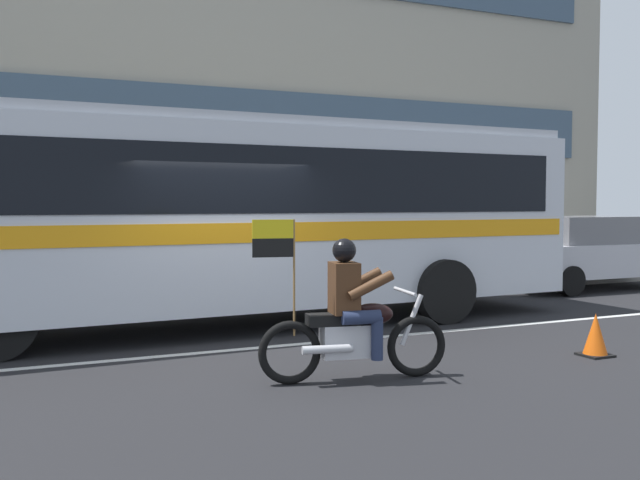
{
  "coord_description": "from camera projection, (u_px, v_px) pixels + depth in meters",
  "views": [
    {
      "loc": [
        -2.9,
        -9.65,
        1.96
      ],
      "look_at": [
        1.13,
        -0.76,
        1.44
      ],
      "focal_mm": 40.33,
      "sensor_mm": 36.0,
      "label": 1
    }
  ],
  "objects": [
    {
      "name": "office_building_facade",
      "position": [
        129.0,
        39.0,
        16.5
      ],
      "size": [
        28.0,
        0.89,
        11.38
      ],
      "color": "gray",
      "rests_on": "ground_plane"
    },
    {
      "name": "sidewalk_curb",
      "position": [
        152.0,
        294.0,
        14.71
      ],
      "size": [
        28.0,
        3.8,
        0.15
      ],
      "primitive_type": "cube",
      "color": "#A39E93",
      "rests_on": "ground_plane"
    },
    {
      "name": "lane_center_stripe",
      "position": [
        238.0,
        349.0,
        9.53
      ],
      "size": [
        26.6,
        0.14,
        0.01
      ],
      "primitive_type": "cube",
      "color": "silver",
      "rests_on": "ground_plane"
    },
    {
      "name": "motorcycle_with_rider",
      "position": [
        352.0,
        320.0,
        7.85
      ],
      "size": [
        2.17,
        0.71,
        1.78
      ],
      "color": "black",
      "rests_on": "ground_plane"
    },
    {
      "name": "fire_hydrant",
      "position": [
        412.0,
        268.0,
        15.8
      ],
      "size": [
        0.22,
        0.3,
        0.75
      ],
      "color": "#4C8C3F",
      "rests_on": "sidewalk_curb"
    },
    {
      "name": "ground_plane",
      "position": [
        225.0,
        342.0,
        10.08
      ],
      "size": [
        60.0,
        60.0,
        0.0
      ],
      "primitive_type": "plane",
      "color": "black"
    },
    {
      "name": "traffic_cone",
      "position": [
        595.0,
        336.0,
        9.12
      ],
      "size": [
        0.36,
        0.36,
        0.55
      ],
      "color": "#EA590F",
      "rests_on": "ground_plane"
    },
    {
      "name": "parked_sedan_curbside",
      "position": [
        586.0,
        251.0,
        16.19
      ],
      "size": [
        4.24,
        1.88,
        1.64
      ],
      "color": "silver",
      "rests_on": "ground_plane"
    },
    {
      "name": "transit_bus",
      "position": [
        237.0,
        207.0,
        11.3
      ],
      "size": [
        11.42,
        3.05,
        3.22
      ],
      "color": "silver",
      "rests_on": "ground_plane"
    }
  ]
}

